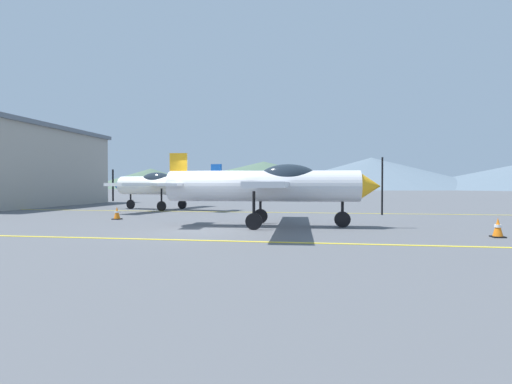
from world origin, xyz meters
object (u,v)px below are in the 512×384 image
object	(u,v)px
airplane_mid	(165,185)
traffic_cone_side	(498,228)
airplane_near	(271,185)
traffic_cone_front	(117,213)

from	to	relation	value
airplane_mid	traffic_cone_side	world-z (taller)	airplane_mid
airplane_mid	airplane_near	bearing A→B (deg)	-48.89
airplane_near	traffic_cone_side	distance (m)	7.44
airplane_near	traffic_cone_front	size ratio (longest dim) A/B	15.73
airplane_mid	traffic_cone_side	distance (m)	18.45
traffic_cone_side	airplane_mid	bearing A→B (deg)	143.74
traffic_cone_front	traffic_cone_side	xyz separation A→B (m)	(14.33, -3.93, 0.00)
traffic_cone_front	traffic_cone_side	world-z (taller)	same
airplane_near	airplane_mid	xyz separation A→B (m)	(-7.78, 8.92, 0.00)
traffic_cone_side	airplane_near	bearing A→B (deg)	164.40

